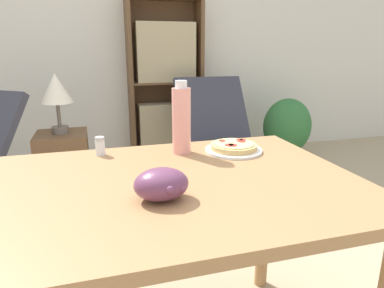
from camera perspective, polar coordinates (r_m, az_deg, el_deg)
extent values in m
cube|color=silver|center=(3.58, -12.46, 17.96)|extent=(8.00, 0.05, 2.60)
cube|color=#A37549|center=(1.07, -4.15, -7.11)|extent=(1.20, 0.83, 0.03)
cylinder|color=#A37549|center=(1.57, -27.32, -16.29)|extent=(0.06, 0.06, 0.72)
cylinder|color=#A37549|center=(1.70, 11.94, -12.18)|extent=(0.06, 0.06, 0.72)
cylinder|color=white|center=(1.36, 6.93, -1.02)|extent=(0.22, 0.22, 0.01)
cylinder|color=#DBB26B|center=(1.36, 6.95, -0.42)|extent=(0.18, 0.18, 0.02)
cylinder|color=#EACC7A|center=(1.35, 6.97, 0.07)|extent=(0.16, 0.16, 0.00)
cylinder|color=#A83328|center=(1.38, 5.01, 0.58)|extent=(0.03, 0.03, 0.00)
cylinder|color=#A83328|center=(1.40, 8.48, 0.70)|extent=(0.02, 0.02, 0.00)
cylinder|color=#A83328|center=(1.32, 6.80, -0.17)|extent=(0.03, 0.03, 0.00)
cylinder|color=#A83328|center=(1.38, 8.20, 0.49)|extent=(0.03, 0.03, 0.00)
cylinder|color=#A83328|center=(1.32, 6.25, -0.15)|extent=(0.03, 0.03, 0.00)
cylinder|color=#A83328|center=(1.40, 7.91, 0.71)|extent=(0.03, 0.03, 0.00)
ellipsoid|color=#6B3856|center=(0.93, -5.14, -6.68)|extent=(0.15, 0.12, 0.09)
sphere|color=#6B3856|center=(0.90, -1.67, -7.53)|extent=(0.02, 0.02, 0.02)
sphere|color=#6B3856|center=(0.97, -3.69, -6.87)|extent=(0.02, 0.02, 0.02)
sphere|color=#6B3856|center=(0.93, -7.52, -8.15)|extent=(0.02, 0.02, 0.02)
sphere|color=#6B3856|center=(0.93, -8.42, -6.47)|extent=(0.02, 0.02, 0.02)
sphere|color=#6B3856|center=(0.93, -7.23, -5.75)|extent=(0.02, 0.02, 0.02)
sphere|color=#6B3856|center=(0.88, -3.74, -7.67)|extent=(0.03, 0.03, 0.03)
sphere|color=#6B3856|center=(0.90, -5.32, -7.73)|extent=(0.02, 0.02, 0.02)
cylinder|color=pink|center=(1.31, -1.77, 3.83)|extent=(0.07, 0.07, 0.25)
cylinder|color=white|center=(1.28, -1.82, 9.92)|extent=(0.04, 0.04, 0.03)
cylinder|color=white|center=(1.34, -15.03, -0.62)|extent=(0.04, 0.04, 0.06)
cylinder|color=#B7B7BC|center=(1.34, -15.14, 0.85)|extent=(0.04, 0.04, 0.01)
cube|color=black|center=(3.09, 4.30, -5.01)|extent=(0.61, 0.58, 0.10)
cube|color=#383842|center=(2.92, 4.97, 0.14)|extent=(0.66, 0.53, 0.14)
cube|color=#383842|center=(3.15, 3.27, 5.87)|extent=(0.66, 0.44, 0.55)
cube|color=brown|center=(3.45, -10.22, 9.90)|extent=(0.04, 0.26, 1.61)
cube|color=brown|center=(3.59, 1.14, 10.37)|extent=(0.04, 0.26, 1.61)
cube|color=brown|center=(3.63, -4.85, 10.38)|extent=(0.74, 0.01, 1.61)
cube|color=brown|center=(3.67, -4.17, -2.09)|extent=(0.66, 0.25, 0.02)
cube|color=tan|center=(3.57, -4.20, 2.28)|extent=(0.57, 0.19, 0.56)
cube|color=brown|center=(3.50, -4.43, 10.19)|extent=(0.66, 0.25, 0.02)
cube|color=tan|center=(3.47, -4.47, 14.97)|extent=(0.57, 0.19, 0.56)
cube|color=brown|center=(2.59, -20.39, -4.57)|extent=(0.34, 0.34, 0.58)
cylinder|color=#665B51|center=(2.50, -21.09, 2.22)|extent=(0.11, 0.11, 0.05)
cylinder|color=#665B51|center=(2.48, -21.33, 4.58)|extent=(0.02, 0.02, 0.16)
cone|color=beige|center=(2.45, -21.75, 8.65)|extent=(0.21, 0.21, 0.19)
cylinder|color=#BCB2A3|center=(3.71, 15.24, -1.41)|extent=(0.27, 0.27, 0.16)
ellipsoid|color=#337038|center=(3.64, 15.56, 2.84)|extent=(0.50, 0.42, 0.57)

